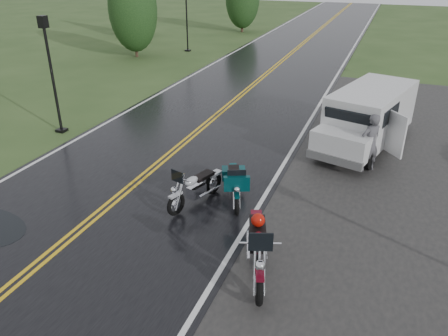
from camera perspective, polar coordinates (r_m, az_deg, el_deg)
name	(u,v)px	position (r m, az deg, el deg)	size (l,w,h in m)	color
ground	(96,217)	(11.84, -16.43, -6.21)	(120.00, 120.00, 0.00)	#2D471E
road	(229,105)	(19.88, 0.68, 8.21)	(8.00, 100.00, 0.04)	black
motorcycle_red	(260,274)	(8.43, 4.68, -13.58)	(0.92, 2.52, 1.49)	#590A18
motorcycle_teal	(237,195)	(11.12, 1.67, -3.59)	(0.76, 2.08, 1.23)	#053437
motorcycle_silver	(176,196)	(11.15, -6.35, -3.67)	(0.75, 2.06, 1.22)	#AAACB2
van_white	(324,128)	(14.66, 12.90, 5.12)	(1.97, 5.26, 2.07)	silver
person_at_van	(370,144)	(14.08, 18.51, 3.03)	(0.67, 0.44, 1.85)	#49484D
lamp_post_near_left	(52,76)	(17.37, -21.51, 11.10)	(0.37, 0.37, 4.30)	black
lamp_post_far_left	(187,20)	(31.70, -4.88, 18.71)	(0.36, 0.36, 4.21)	black
tree_left_mid	(134,19)	(30.24, -11.72, 18.57)	(3.12, 3.12, 4.87)	#1E3D19
tree_left_far	(242,5)	(40.10, 2.43, 20.50)	(2.91, 2.91, 4.48)	#1E3D19
pine_left_far	(130,4)	(38.61, -12.16, 20.24)	(2.45, 2.45, 5.11)	#1E3D19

